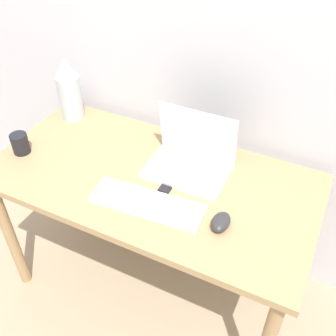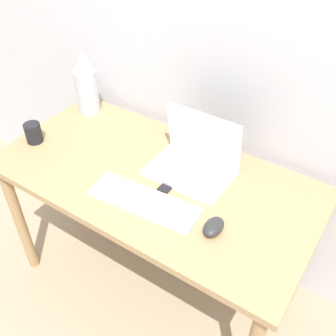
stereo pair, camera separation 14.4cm
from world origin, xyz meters
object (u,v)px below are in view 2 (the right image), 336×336
object	(u,v)px
vase	(86,84)
mp3_player	(166,187)
laptop	(195,160)
keyboard	(144,201)
mouse	(214,227)
mug	(33,133)

from	to	relation	value
vase	mp3_player	size ratio (longest dim) A/B	5.16
laptop	vase	bearing A→B (deg)	170.75
keyboard	mp3_player	distance (m)	0.11
vase	laptop	bearing A→B (deg)	-9.25
laptop	mouse	size ratio (longest dim) A/B	3.34
laptop	keyboard	xyz separation A→B (m)	(-0.06, -0.27, -0.04)
keyboard	mug	size ratio (longest dim) A/B	4.83
mouse	mp3_player	bearing A→B (deg)	161.01
mug	mp3_player	bearing A→B (deg)	5.58
laptop	mp3_player	bearing A→B (deg)	-102.35
keyboard	mp3_player	xyz separation A→B (m)	(0.02, 0.11, -0.01)
keyboard	mp3_player	world-z (taller)	keyboard
vase	keyboard	bearing A→B (deg)	-31.66
mp3_player	laptop	bearing A→B (deg)	77.65
laptop	mouse	distance (m)	0.33
vase	mug	distance (m)	0.34
keyboard	vase	xyz separation A→B (m)	(-0.61, 0.37, 0.14)
mug	laptop	bearing A→B (deg)	17.65
laptop	keyboard	size ratio (longest dim) A/B	0.75
keyboard	mug	xyz separation A→B (m)	(-0.63, 0.05, 0.03)
laptop	keyboard	bearing A→B (deg)	-101.90
laptop	mouse	bearing A→B (deg)	-47.82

